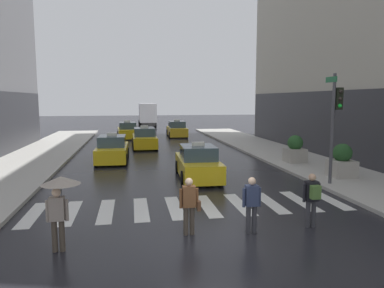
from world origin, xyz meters
name	(u,v)px	position (x,y,z in m)	size (l,w,h in m)	color
ground_plane	(210,238)	(0.00, 0.00, 0.00)	(160.00, 160.00, 0.00)	black
crosswalk_markings	(191,206)	(0.00, 3.00, 0.00)	(11.30, 2.80, 0.01)	silver
traffic_light_pole	(335,113)	(6.65, 4.90, 3.26)	(0.44, 0.84, 4.80)	#47474C
taxi_lead	(198,164)	(1.10, 7.56, 0.72)	(2.05, 4.60, 1.80)	yellow
taxi_second	(112,150)	(-3.25, 13.22, 0.72)	(2.02, 4.58, 1.80)	yellow
taxi_third	(144,139)	(-1.04, 19.21, 0.72)	(1.97, 4.56, 1.80)	yellow
taxi_fourth	(127,131)	(-2.44, 26.65, 0.72)	(2.12, 4.63, 1.80)	yellow
taxi_fifth	(177,130)	(2.65, 27.56, 0.72)	(1.99, 4.57, 1.80)	gold
box_truck	(147,114)	(0.19, 40.66, 1.85)	(2.29, 7.54, 3.35)	#2D2D2D
pedestrian_with_umbrella	(60,193)	(-3.88, -0.20, 1.52)	(0.96, 0.96, 1.94)	#473D33
pedestrian_with_backpack	(312,196)	(3.20, 0.30, 0.97)	(0.55, 0.43, 1.65)	#333338
pedestrian_with_handbag	(189,203)	(-0.51, 0.36, 0.93)	(0.60, 0.24, 1.65)	#473D33
pedestrian_plain_coat	(252,202)	(1.26, 0.15, 0.94)	(0.55, 0.24, 1.65)	#333338
planter_near_corner	(342,162)	(7.87, 6.09, 0.87)	(1.10, 1.10, 1.60)	#A8A399
planter_mid_block	(295,150)	(7.49, 10.31, 0.87)	(1.10, 1.10, 1.60)	#A8A399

